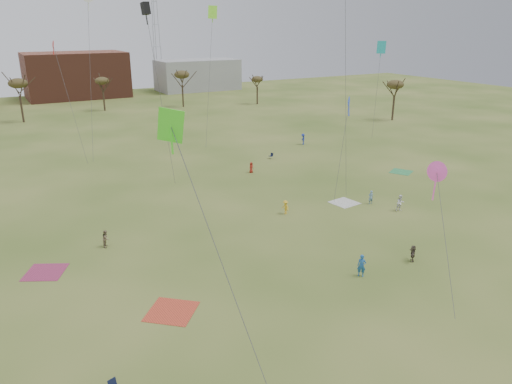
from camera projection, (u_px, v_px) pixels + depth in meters
ground at (340, 314)px, 34.33m from camera, size 260.00×260.00×0.00m
flyer_near_right at (362, 266)px, 39.22m from camera, size 0.79×0.80×1.87m
spectator_fore_b at (106, 238)px, 44.48m from camera, size 0.89×0.97×1.61m
spectator_fore_c at (413, 253)px, 41.76m from camera, size 1.25×1.30×1.47m
flyer_mid_b at (285, 207)px, 52.18m from camera, size 0.69×1.05×1.52m
flyer_mid_c at (371, 197)px, 55.10m from camera, size 0.63×0.46×1.58m
spectator_mid_e at (400, 203)px, 52.93m from camera, size 1.01×0.85×1.84m
flyer_far_b at (251, 167)px, 66.64m from camera, size 0.85×0.73×1.48m
flyer_far_c at (303, 139)px, 82.14m from camera, size 1.03×1.34×1.84m
blanket_red at (172, 312)px, 34.64m from camera, size 4.55×4.55×0.03m
blanket_cream at (344, 203)px, 55.63m from camera, size 3.07×3.07×0.03m
blanket_plum at (45, 272)px, 40.11m from camera, size 4.07×4.07×0.03m
blanket_olive at (401, 172)px, 67.18m from camera, size 3.65×3.65×0.03m
camp_chair_right at (271, 157)px, 73.69m from camera, size 0.65×0.61×0.87m
kites_aloft at (155, 30)px, 54.50m from camera, size 71.99×63.44×25.81m
tree_line at (74, 89)px, 95.63m from camera, size 117.44×49.32×8.91m
building_brick at (76, 75)px, 133.21m from camera, size 26.00×16.00×12.00m
building_grey at (198, 75)px, 148.45m from camera, size 24.00×12.00×9.00m
radio_tower at (155, 24)px, 144.70m from camera, size 1.51×1.72×41.00m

